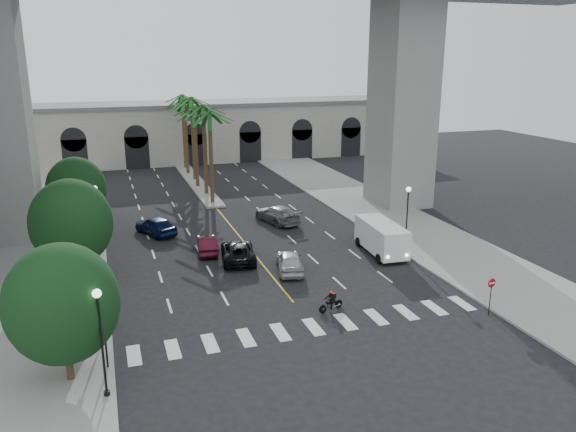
# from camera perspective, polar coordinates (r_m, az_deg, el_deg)

# --- Properties ---
(ground) EXTENTS (140.00, 140.00, 0.00)m
(ground) POSITION_cam_1_polar(r_m,az_deg,el_deg) (34.10, 1.68, -10.11)
(ground) COLOR black
(ground) RESTS_ON ground
(sidewalk_left) EXTENTS (8.00, 100.00, 0.15)m
(sidewalk_left) POSITION_cam_1_polar(r_m,az_deg,el_deg) (46.38, -22.92, -4.10)
(sidewalk_left) COLOR gray
(sidewalk_left) RESTS_ON ground
(sidewalk_right) EXTENTS (8.00, 100.00, 0.15)m
(sidewalk_right) POSITION_cam_1_polar(r_m,az_deg,el_deg) (52.84, 11.38, -0.75)
(sidewalk_right) COLOR gray
(sidewalk_right) RESTS_ON ground
(median) EXTENTS (2.00, 24.00, 0.20)m
(median) POSITION_cam_1_polar(r_m,az_deg,el_deg) (69.18, -9.27, 3.32)
(median) COLOR gray
(median) RESTS_ON ground
(pier_building) EXTENTS (71.00, 10.50, 8.50)m
(pier_building) POSITION_cam_1_polar(r_m,az_deg,el_deg) (85.06, -11.34, 8.41)
(pier_building) COLOR beige
(pier_building) RESTS_ON ground
(bridge) EXTENTS (75.00, 13.00, 26.00)m
(bridge) POSITION_cam_1_polar(r_m,az_deg,el_deg) (52.76, -3.21, 19.77)
(bridge) COLOR gray
(bridge) RESTS_ON ground
(palm_a) EXTENTS (3.20, 3.20, 10.30)m
(palm_a) POSITION_cam_1_polar(r_m,az_deg,el_deg) (58.01, -7.99, 9.98)
(palm_a) COLOR #47331E
(palm_a) RESTS_ON ground
(palm_b) EXTENTS (3.20, 3.20, 10.60)m
(palm_b) POSITION_cam_1_polar(r_m,az_deg,el_deg) (61.91, -8.61, 10.58)
(palm_b) COLOR #47331E
(palm_b) RESTS_ON ground
(palm_c) EXTENTS (3.20, 3.20, 10.10)m
(palm_c) POSITION_cam_1_polar(r_m,az_deg,el_deg) (65.83, -9.49, 10.45)
(palm_c) COLOR #47331E
(palm_c) RESTS_ON ground
(palm_d) EXTENTS (3.20, 3.20, 10.90)m
(palm_d) POSITION_cam_1_polar(r_m,az_deg,el_deg) (69.76, -9.78, 11.34)
(palm_d) COLOR #47331E
(palm_d) RESTS_ON ground
(palm_e) EXTENTS (3.20, 3.20, 10.40)m
(palm_e) POSITION_cam_1_polar(r_m,az_deg,el_deg) (73.70, -10.46, 11.19)
(palm_e) COLOR #47331E
(palm_e) RESTS_ON ground
(palm_f) EXTENTS (3.20, 3.20, 10.70)m
(palm_f) POSITION_cam_1_polar(r_m,az_deg,el_deg) (77.67, -10.69, 11.61)
(palm_f) COLOR #47331E
(palm_f) RESTS_ON ground
(street_tree_near) EXTENTS (5.20, 5.20, 6.89)m
(street_tree_near) POSITION_cam_1_polar(r_m,az_deg,el_deg) (28.04, -21.97, -8.27)
(street_tree_near) COLOR #382616
(street_tree_near) RESTS_ON ground
(street_tree_mid) EXTENTS (5.44, 5.44, 7.21)m
(street_tree_mid) POSITION_cam_1_polar(r_m,az_deg,el_deg) (40.24, -21.16, -0.67)
(street_tree_mid) COLOR #382616
(street_tree_mid) RESTS_ON ground
(street_tree_far) EXTENTS (5.04, 5.04, 6.68)m
(street_tree_far) POSITION_cam_1_polar(r_m,az_deg,el_deg) (51.95, -20.70, 2.60)
(street_tree_far) COLOR #382616
(street_tree_far) RESTS_ON ground
(lamp_post_left_near) EXTENTS (0.40, 0.40, 5.35)m
(lamp_post_left_near) POSITION_cam_1_polar(r_m,az_deg,el_deg) (26.47, -18.48, -11.30)
(lamp_post_left_near) COLOR black
(lamp_post_left_near) RESTS_ON ground
(lamp_post_left_far) EXTENTS (0.40, 0.40, 5.35)m
(lamp_post_left_far) POSITION_cam_1_polar(r_m,az_deg,el_deg) (46.23, -18.83, 0.35)
(lamp_post_left_far) COLOR black
(lamp_post_left_far) RESTS_ON ground
(lamp_post_right) EXTENTS (0.40, 0.40, 5.35)m
(lamp_post_right) POSITION_cam_1_polar(r_m,az_deg,el_deg) (44.42, 12.01, 0.25)
(lamp_post_right) COLOR black
(lamp_post_right) RESTS_ON ground
(traffic_signal_near) EXTENTS (0.25, 0.18, 3.65)m
(traffic_signal_near) POSITION_cam_1_polar(r_m,az_deg,el_deg) (29.02, -18.22, -10.34)
(traffic_signal_near) COLOR black
(traffic_signal_near) RESTS_ON ground
(traffic_signal_far) EXTENTS (0.25, 0.18, 3.65)m
(traffic_signal_far) POSITION_cam_1_polar(r_m,az_deg,el_deg) (32.68, -18.34, -7.33)
(traffic_signal_far) COLOR black
(traffic_signal_far) RESTS_ON ground
(motorcycle_rider) EXTENTS (1.74, 0.70, 1.30)m
(motorcycle_rider) POSITION_cam_1_polar(r_m,az_deg,el_deg) (34.65, 4.45, -8.63)
(motorcycle_rider) COLOR black
(motorcycle_rider) RESTS_ON ground
(car_a) EXTENTS (2.80, 4.77, 1.52)m
(car_a) POSITION_cam_1_polar(r_m,az_deg,el_deg) (40.45, 0.18, -4.62)
(car_a) COLOR #B3B5B9
(car_a) RESTS_ON ground
(car_b) EXTENTS (1.95, 4.26, 1.36)m
(car_b) POSITION_cam_1_polar(r_m,az_deg,el_deg) (44.70, -8.21, -2.87)
(car_b) COLOR #410D1A
(car_b) RESTS_ON ground
(car_c) EXTENTS (3.24, 5.57, 1.46)m
(car_c) POSITION_cam_1_polar(r_m,az_deg,el_deg) (42.73, -5.09, -3.59)
(car_c) COLOR black
(car_c) RESTS_ON ground
(car_d) EXTENTS (3.55, 5.87, 1.59)m
(car_d) POSITION_cam_1_polar(r_m,az_deg,el_deg) (52.22, -1.10, 0.19)
(car_d) COLOR slate
(car_d) RESTS_ON ground
(car_e) EXTENTS (3.65, 5.09, 1.61)m
(car_e) POSITION_cam_1_polar(r_m,az_deg,el_deg) (50.01, -13.29, -0.95)
(car_e) COLOR #0D1840
(car_e) RESTS_ON ground
(cargo_van) EXTENTS (2.66, 5.96, 2.49)m
(cargo_van) POSITION_cam_1_polar(r_m,az_deg,el_deg) (44.39, 9.48, -2.10)
(cargo_van) COLOR white
(cargo_van) RESTS_ON ground
(pedestrian_a) EXTENTS (0.77, 0.57, 1.96)m
(pedestrian_a) POSITION_cam_1_polar(r_m,az_deg,el_deg) (33.75, -19.88, -9.29)
(pedestrian_a) COLOR black
(pedestrian_a) RESTS_ON sidewalk_left
(pedestrian_b) EXTENTS (1.11, 1.04, 1.83)m
(pedestrian_b) POSITION_cam_1_polar(r_m,az_deg,el_deg) (39.10, -18.60, -5.77)
(pedestrian_b) COLOR black
(pedestrian_b) RESTS_ON sidewalk_left
(do_not_enter_sign) EXTENTS (0.58, 0.10, 2.37)m
(do_not_enter_sign) POSITION_cam_1_polar(r_m,az_deg,el_deg) (35.54, 19.95, -6.96)
(do_not_enter_sign) COLOR black
(do_not_enter_sign) RESTS_ON ground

